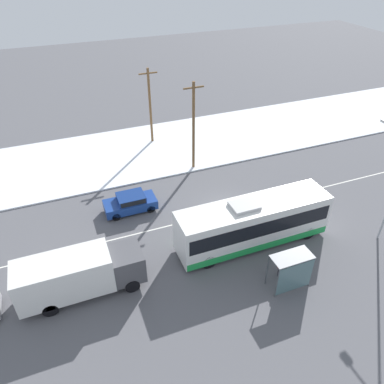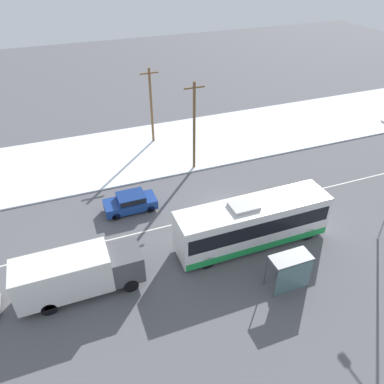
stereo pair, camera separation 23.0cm
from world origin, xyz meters
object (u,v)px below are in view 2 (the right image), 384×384
object	(u,v)px
city_bus	(252,223)
bus_shelter	(292,269)
utility_pole_snowlot	(151,105)
box_truck	(77,273)
sedan_car	(131,202)
utility_pole_roadside	(194,126)
pedestrian_at_stop	(281,264)

from	to	relation	value
city_bus	bus_shelter	size ratio (longest dim) A/B	4.29
utility_pole_snowlot	box_truck	bearing A→B (deg)	-118.76
sedan_car	utility_pole_snowlot	distance (m)	12.16
bus_shelter	utility_pole_roadside	distance (m)	15.65
sedan_car	utility_pole_roadside	xyz separation A→B (m)	(6.93, 4.22, 3.46)
bus_shelter	utility_pole_roadside	xyz separation A→B (m)	(-0.24, 15.43, 2.58)
bus_shelter	utility_pole_snowlot	size ratio (longest dim) A/B	0.33
sedan_car	bus_shelter	xyz separation A→B (m)	(7.17, -11.21, 0.88)
city_bus	sedan_car	size ratio (longest dim) A/B	2.67
city_bus	pedestrian_at_stop	size ratio (longest dim) A/B	6.20
box_truck	sedan_car	world-z (taller)	box_truck
box_truck	city_bus	bearing A→B (deg)	1.19
box_truck	utility_pole_roadside	size ratio (longest dim) A/B	0.91
sedan_car	pedestrian_at_stop	distance (m)	12.43
pedestrian_at_stop	bus_shelter	size ratio (longest dim) A/B	0.69
city_bus	pedestrian_at_stop	xyz separation A→B (m)	(0.20, -3.47, -0.67)
bus_shelter	utility_pole_roadside	bearing A→B (deg)	90.88
bus_shelter	pedestrian_at_stop	bearing A→B (deg)	89.45
sedan_car	utility_pole_roadside	bearing A→B (deg)	-148.69
pedestrian_at_stop	box_truck	bearing A→B (deg)	164.91
pedestrian_at_stop	utility_pole_snowlot	world-z (taller)	utility_pole_snowlot
bus_shelter	box_truck	bearing A→B (deg)	160.23
sedan_car	utility_pole_snowlot	bearing A→B (deg)	-114.63
bus_shelter	utility_pole_snowlot	distance (m)	22.12
utility_pole_roadside	bus_shelter	bearing A→B (deg)	-89.12
city_bus	utility_pole_roadside	size ratio (longest dim) A/B	1.32
city_bus	utility_pole_roadside	world-z (taller)	utility_pole_roadside
bus_shelter	utility_pole_snowlot	xyz separation A→B (m)	(-2.29, 21.87, 2.35)
utility_pole_roadside	utility_pole_snowlot	xyz separation A→B (m)	(-2.05, 6.44, -0.23)
box_truck	pedestrian_at_stop	xyz separation A→B (m)	(11.95, -3.22, -0.55)
city_bus	bus_shelter	xyz separation A→B (m)	(0.19, -4.53, -0.06)
city_bus	utility_pole_roadside	bearing A→B (deg)	90.23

